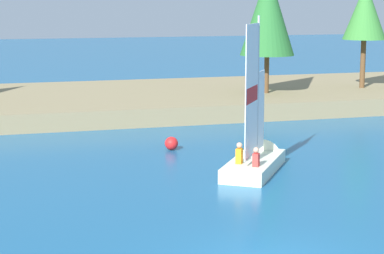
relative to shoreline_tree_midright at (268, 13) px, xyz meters
name	(u,v)px	position (x,y,z in m)	size (l,w,h in m)	color
shore_bank	(102,101)	(-8.87, 2.34, -4.88)	(80.00, 12.71, 0.90)	#897A56
shoreline_tree_midright	(268,13)	(0.00, 0.00, 0.00)	(2.99, 2.99, 6.79)	brown
shoreline_tree_right	(365,12)	(6.34, 0.68, 0.01)	(2.51, 2.51, 6.13)	brown
sailboat	(258,156)	(-5.62, -13.21, -4.89)	(3.72, 4.54, 5.92)	silver
channel_buoy	(171,143)	(-7.85, -9.25, -5.06)	(0.54, 0.54, 0.54)	red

